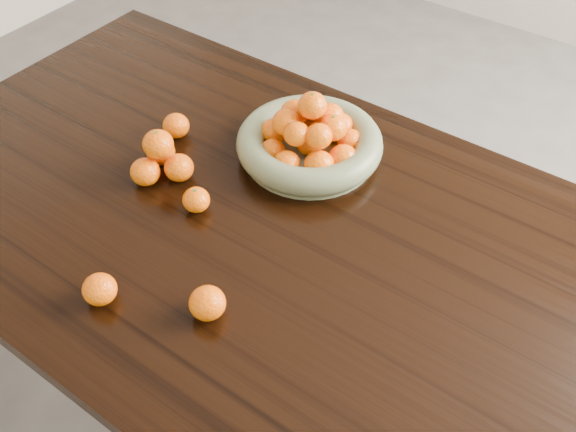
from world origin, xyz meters
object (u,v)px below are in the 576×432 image
Objects in this scene: fruit_bowl at (310,140)px; loose_orange_0 at (196,200)px; orange_pyramid at (161,159)px; dining_table at (307,274)px.

fruit_bowl reaches higher than loose_orange_0.
fruit_bowl is 0.34m from orange_pyramid.
loose_orange_0 is at bearing -168.51° from dining_table.
orange_pyramid is (-0.23, -0.25, -0.00)m from fruit_bowl.
orange_pyramid is at bearing 163.49° from loose_orange_0.
loose_orange_0 reaches higher than dining_table.
fruit_bowl is at bearing 46.62° from orange_pyramid.
loose_orange_0 is (0.14, -0.04, -0.02)m from orange_pyramid.
loose_orange_0 is at bearing -16.51° from orange_pyramid.
dining_table is 0.31m from fruit_bowl.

